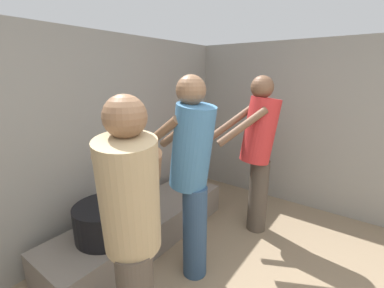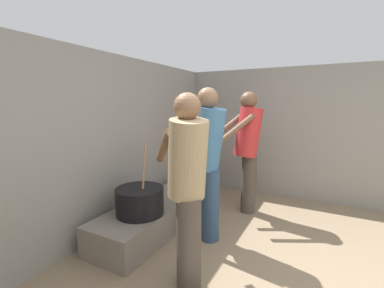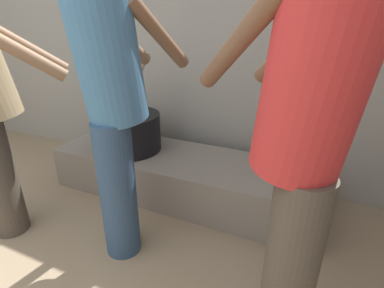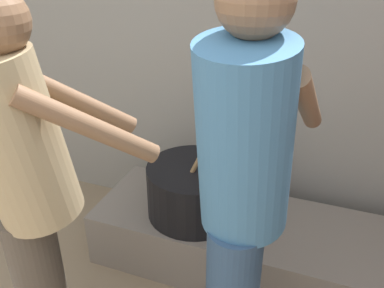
# 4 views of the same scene
# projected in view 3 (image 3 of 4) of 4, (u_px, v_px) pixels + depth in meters

# --- Properties ---
(block_enclosure_rear) EXTENTS (5.46, 0.20, 2.05)m
(block_enclosure_rear) POSITION_uv_depth(u_px,v_px,m) (127.00, 49.00, 2.63)
(block_enclosure_rear) COLOR gray
(block_enclosure_rear) RESTS_ON ground_plane
(hearth_ledge) EXTENTS (1.98, 0.60, 0.32)m
(hearth_ledge) POSITION_uv_depth(u_px,v_px,m) (181.00, 176.00, 2.24)
(hearth_ledge) COLOR slate
(hearth_ledge) RESTS_ON ground_plane
(cooking_pot_main) EXTENTS (0.51, 0.51, 0.74)m
(cooking_pot_main) POSITION_uv_depth(u_px,v_px,m) (128.00, 132.00, 2.26)
(cooking_pot_main) COLOR black
(cooking_pot_main) RESTS_ON hearth_ledge
(cook_in_blue_shirt) EXTENTS (0.38, 0.70, 1.66)m
(cook_in_blue_shirt) POSITION_uv_depth(u_px,v_px,m) (111.00, 90.00, 1.40)
(cook_in_blue_shirt) COLOR navy
(cook_in_blue_shirt) RESTS_ON ground_plane
(cook_in_red_shirt) EXTENTS (0.71, 0.70, 1.65)m
(cook_in_red_shirt) POSITION_uv_depth(u_px,v_px,m) (307.00, 129.00, 0.92)
(cook_in_red_shirt) COLOR #4C4238
(cook_in_red_shirt) RESTS_ON ground_plane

